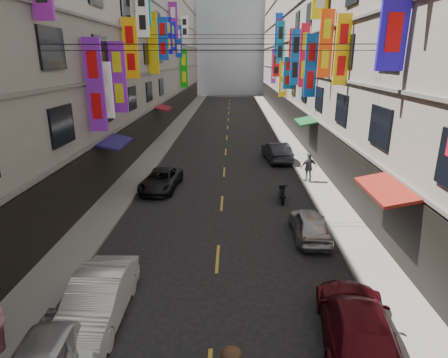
{
  "coord_description": "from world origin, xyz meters",
  "views": [
    {
      "loc": [
        0.55,
        4.77,
        7.58
      ],
      "look_at": [
        0.35,
        13.88,
        4.66
      ],
      "focal_mm": 30.0,
      "sensor_mm": 36.0,
      "label": 1
    }
  ],
  "objects_px": {
    "car_right_near": "(357,324)",
    "car_right_mid": "(310,225)",
    "car_left_far": "(161,180)",
    "scooter_far_right": "(282,193)",
    "pedestrian_rfar": "(309,167)",
    "car_right_far": "(276,152)",
    "car_left_mid": "(97,300)"
  },
  "relations": [
    {
      "from": "scooter_far_right",
      "to": "pedestrian_rfar",
      "type": "distance_m",
      "value": 3.75
    },
    {
      "from": "scooter_far_right",
      "to": "car_right_mid",
      "type": "relative_size",
      "value": 0.5
    },
    {
      "from": "car_right_near",
      "to": "pedestrian_rfar",
      "type": "xyz_separation_m",
      "value": [
        1.42,
        14.28,
        0.37
      ]
    },
    {
      "from": "car_right_mid",
      "to": "car_left_mid",
      "type": "bearing_deg",
      "value": 37.49
    },
    {
      "from": "car_right_far",
      "to": "pedestrian_rfar",
      "type": "distance_m",
      "value": 5.71
    },
    {
      "from": "car_left_mid",
      "to": "scooter_far_right",
      "type": "bearing_deg",
      "value": 56.14
    },
    {
      "from": "scooter_far_right",
      "to": "car_right_far",
      "type": "distance_m",
      "value": 8.63
    },
    {
      "from": "scooter_far_right",
      "to": "car_left_far",
      "type": "relative_size",
      "value": 0.42
    },
    {
      "from": "scooter_far_right",
      "to": "car_right_mid",
      "type": "distance_m",
      "value": 4.66
    },
    {
      "from": "car_right_far",
      "to": "car_right_mid",
      "type": "bearing_deg",
      "value": 82.65
    },
    {
      "from": "scooter_far_right",
      "to": "car_left_far",
      "type": "bearing_deg",
      "value": -9.33
    },
    {
      "from": "scooter_far_right",
      "to": "car_left_far",
      "type": "distance_m",
      "value": 7.32
    },
    {
      "from": "car_left_far",
      "to": "car_right_near",
      "type": "relative_size",
      "value": 0.91
    },
    {
      "from": "scooter_far_right",
      "to": "car_right_near",
      "type": "distance_m",
      "value": 11.21
    },
    {
      "from": "car_left_far",
      "to": "car_right_far",
      "type": "height_order",
      "value": "car_right_far"
    },
    {
      "from": "car_left_mid",
      "to": "car_left_far",
      "type": "relative_size",
      "value": 1.02
    },
    {
      "from": "car_right_near",
      "to": "scooter_far_right",
      "type": "bearing_deg",
      "value": -79.02
    },
    {
      "from": "car_left_far",
      "to": "car_right_near",
      "type": "bearing_deg",
      "value": -54.09
    },
    {
      "from": "car_left_far",
      "to": "car_right_far",
      "type": "distance_m",
      "value": 10.4
    },
    {
      "from": "scooter_far_right",
      "to": "car_left_mid",
      "type": "height_order",
      "value": "car_left_mid"
    },
    {
      "from": "scooter_far_right",
      "to": "car_right_near",
      "type": "xyz_separation_m",
      "value": [
        0.63,
        -11.19,
        0.24
      ]
    },
    {
      "from": "car_left_far",
      "to": "scooter_far_right",
      "type": "bearing_deg",
      "value": -8.37
    },
    {
      "from": "car_right_near",
      "to": "car_right_mid",
      "type": "height_order",
      "value": "car_right_near"
    },
    {
      "from": "scooter_far_right",
      "to": "car_left_far",
      "type": "xyz_separation_m",
      "value": [
        -7.12,
        1.67,
        0.15
      ]
    },
    {
      "from": "scooter_far_right",
      "to": "car_right_near",
      "type": "relative_size",
      "value": 0.39
    },
    {
      "from": "car_right_mid",
      "to": "pedestrian_rfar",
      "type": "xyz_separation_m",
      "value": [
        1.42,
        7.7,
        0.43
      ]
    },
    {
      "from": "car_right_near",
      "to": "car_right_mid",
      "type": "relative_size",
      "value": 1.29
    },
    {
      "from": "car_left_mid",
      "to": "car_right_near",
      "type": "xyz_separation_m",
      "value": [
        7.45,
        -0.84,
        -0.04
      ]
    },
    {
      "from": "car_right_near",
      "to": "car_right_far",
      "type": "relative_size",
      "value": 1.05
    },
    {
      "from": "car_left_far",
      "to": "car_right_mid",
      "type": "relative_size",
      "value": 1.18
    },
    {
      "from": "car_left_far",
      "to": "car_right_mid",
      "type": "distance_m",
      "value": 9.98
    },
    {
      "from": "pedestrian_rfar",
      "to": "car_right_mid",
      "type": "bearing_deg",
      "value": 64.39
    }
  ]
}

